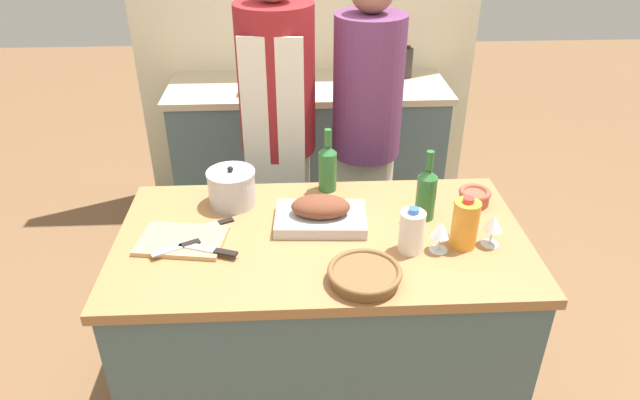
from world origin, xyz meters
name	(u,v)px	position (x,y,z in m)	size (l,w,h in m)	color
ground_plane	(321,398)	(0.00, 0.00, 0.00)	(12.00, 12.00, 0.00)	brown
kitchen_island	(321,324)	(0.00, 0.00, 0.45)	(1.54, 0.83, 0.89)	#4C666B
back_counter	(309,153)	(0.00, 1.60, 0.47)	(1.72, 0.60, 0.93)	#4C666B
back_wall	(306,15)	(0.00, 1.95, 1.27)	(2.22, 0.10, 2.55)	beige
roasting_pan	(321,214)	(0.00, 0.08, 0.94)	(0.36, 0.25, 0.12)	#BCBCC1
wicker_basket	(365,275)	(0.13, -0.28, 0.92)	(0.25, 0.25, 0.05)	brown
cutting_board	(182,241)	(-0.52, -0.03, 0.90)	(0.34, 0.25, 0.02)	tan
stock_pot	(232,188)	(-0.35, 0.25, 0.97)	(0.20, 0.20, 0.17)	#B7B7BC
mixing_bowl	(474,196)	(0.64, 0.20, 0.93)	(0.13, 0.13, 0.06)	#A84C38
juice_jug	(465,224)	(0.51, -0.09, 0.99)	(0.10, 0.10, 0.20)	orange
milk_jug	(412,231)	(0.31, -0.11, 0.98)	(0.09, 0.09, 0.18)	white
wine_bottle_green	(426,192)	(0.41, 0.11, 1.01)	(0.08, 0.08, 0.29)	#28662D
wine_bottle_dark	(328,166)	(0.04, 0.35, 1.00)	(0.08, 0.08, 0.28)	#28662D
wine_glass_left	(493,224)	(0.61, -0.09, 0.98)	(0.07, 0.07, 0.12)	silver
wine_glass_right	(441,230)	(0.42, -0.12, 0.98)	(0.07, 0.07, 0.12)	silver
knife_chef	(210,250)	(-0.40, -0.10, 0.92)	(0.22, 0.10, 0.01)	#B7B7BC
knife_paring	(178,247)	(-0.52, -0.08, 0.92)	(0.17, 0.11, 0.01)	#B7B7BC
knife_bread	(215,224)	(-0.41, 0.09, 0.90)	(0.16, 0.09, 0.01)	#B7B7BC
stand_mixer	(269,68)	(-0.23, 1.49, 1.07)	(0.18, 0.14, 0.34)	silver
condiment_bottle_tall	(363,67)	(0.34, 1.65, 1.02)	(0.06, 0.06, 0.19)	#B28E2D
condiment_bottle_short	(407,63)	(0.63, 1.72, 1.02)	(0.07, 0.07, 0.20)	#332D28
person_cook_aproned	(278,125)	(-0.17, 0.85, 0.98)	(0.37, 0.38, 1.78)	beige
person_cook_guest	(366,129)	(0.27, 0.85, 0.96)	(0.34, 0.34, 1.72)	beige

